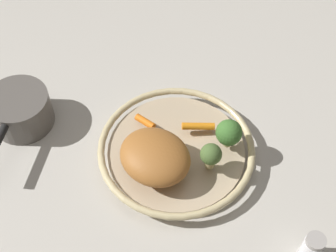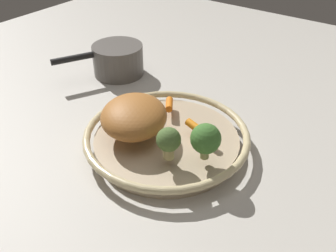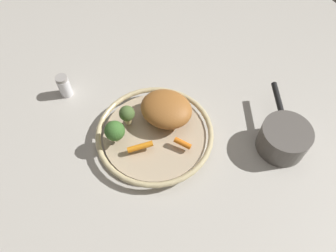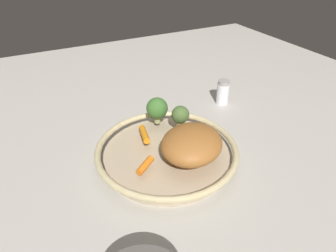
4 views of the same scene
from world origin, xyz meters
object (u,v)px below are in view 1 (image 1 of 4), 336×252
Objects in this scene: roast_chicken_piece at (155,157)px; salt_shaker at (312,248)px; baby_carrot_back at (198,126)px; broccoli_floret_large at (211,155)px; baby_carrot_near_rim at (145,122)px; broccoli_floret_mid at (229,133)px; saucepan at (20,110)px; serving_bowl at (176,151)px.

salt_shaker is (0.25, 0.22, -0.03)m from roast_chicken_piece.
baby_carrot_back is 1.12× the size of broccoli_floret_large.
broccoli_floret_large is (0.14, 0.10, 0.03)m from baby_carrot_near_rim.
roast_chicken_piece is 0.33m from salt_shaker.
broccoli_floret_mid is 0.90× the size of salt_shaker.
saucepan reaches higher than baby_carrot_near_rim.
saucepan is at bearing -131.52° from roast_chicken_piece.
broccoli_floret_mid is at bearing -165.13° from salt_shaker.
broccoli_floret_large is 0.27× the size of saucepan.
roast_chicken_piece is 3.08× the size of baby_carrot_near_rim.
salt_shaker is at bearing 45.27° from saucepan.
serving_bowl is 0.07m from baby_carrot_back.
salt_shaker is at bearing 31.21° from serving_bowl.
baby_carrot_near_rim is 0.27m from saucepan.
baby_carrot_back reaches higher than baby_carrot_near_rim.
salt_shaker reaches higher than baby_carrot_back.
saucepan is at bearing -117.63° from broccoli_floret_mid.
broccoli_floret_mid is (0.03, 0.10, 0.06)m from serving_bowl.
baby_carrot_near_rim is 0.18m from broccoli_floret_mid.
roast_chicken_piece is (0.03, -0.05, 0.05)m from serving_bowl.
broccoli_floret_large is at bearing 35.55° from baby_carrot_near_rim.
broccoli_floret_large is at bearing 38.78° from serving_bowl.
baby_carrot_near_rim is at bearing -112.46° from baby_carrot_back.
serving_bowl is 0.08m from roast_chicken_piece.
roast_chicken_piece is 0.65× the size of saucepan.
baby_carrot_back reaches higher than serving_bowl.
roast_chicken_piece is 2.39× the size of broccoli_floret_large.
baby_carrot_back is at bearing -141.32° from broccoli_floret_mid.
saucepan is (-0.22, -0.24, -0.03)m from roast_chicken_piece.
baby_carrot_near_rim is 0.21× the size of saucepan.
broccoli_floret_large is at bearing -4.08° from baby_carrot_back.
broccoli_floret_large is 0.25m from salt_shaker.
serving_bowl is 0.10m from broccoli_floret_large.
baby_carrot_near_rim is at bearing 176.27° from roast_chicken_piece.
baby_carrot_back is 0.33m from salt_shaker.
roast_chicken_piece is 0.16m from broccoli_floret_mid.
salt_shaker is at bearing 14.87° from broccoli_floret_mid.
baby_carrot_near_rim is at bearing -148.50° from salt_shaker.
broccoli_floret_large is at bearing -151.26° from salt_shaker.
baby_carrot_near_rim is 0.77× the size of broccoli_floret_large.
baby_carrot_near_rim is 0.17m from broccoli_floret_large.
baby_carrot_back is 0.08m from broccoli_floret_mid.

